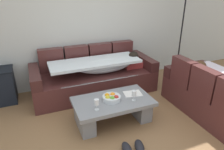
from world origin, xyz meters
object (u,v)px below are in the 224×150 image
at_px(couch_near_window, 218,97).
at_px(wine_glass_near_right, 134,94).
at_px(coffee_table, 113,108).
at_px(pair_of_shoes, 133,148).
at_px(open_magazine, 133,94).
at_px(fruit_bowl, 111,98).
at_px(couch_along_wall, 96,76).
at_px(wine_glass_near_left, 97,103).
at_px(floor_lamp, 181,28).

height_order(couch_near_window, wine_glass_near_right, couch_near_window).
relative_size(coffee_table, pair_of_shoes, 3.49).
xyz_separation_m(couch_near_window, open_magazine, (-1.27, 0.54, 0.05)).
xyz_separation_m(fruit_bowl, pair_of_shoes, (0.02, -0.71, -0.38)).
bearing_deg(open_magazine, couch_along_wall, 114.97).
bearing_deg(couch_near_window, fruit_bowl, 73.59).
height_order(coffee_table, wine_glass_near_right, wine_glass_near_right).
relative_size(couch_near_window, fruit_bowl, 6.41).
distance_m(couch_along_wall, open_magazine, 1.06).
bearing_deg(wine_glass_near_left, wine_glass_near_right, 3.14).
relative_size(fruit_bowl, wine_glass_near_right, 1.69).
bearing_deg(wine_glass_near_right, fruit_bowl, 157.10).
bearing_deg(couch_near_window, floor_lamp, -16.87).
height_order(couch_near_window, pair_of_shoes, couch_near_window).
xyz_separation_m(wine_glass_near_right, floor_lamp, (1.85, 1.30, 0.62)).
distance_m(coffee_table, open_magazine, 0.40).
relative_size(couch_along_wall, wine_glass_near_right, 14.27).
distance_m(couch_near_window, pair_of_shoes, 1.68).
bearing_deg(wine_glass_near_left, couch_along_wall, 72.49).
distance_m(fruit_bowl, wine_glass_near_right, 0.35).
distance_m(couch_along_wall, fruit_bowl, 1.08).
xyz_separation_m(wine_glass_near_right, pair_of_shoes, (-0.29, -0.58, -0.45)).
bearing_deg(couch_along_wall, wine_glass_near_left, -107.51).
height_order(wine_glass_near_left, wine_glass_near_right, same).
xyz_separation_m(couch_along_wall, pair_of_shoes, (-0.08, -1.78, -0.29)).
relative_size(couch_near_window, pair_of_shoes, 5.23).
distance_m(couch_near_window, open_magazine, 1.38).
relative_size(fruit_bowl, wine_glass_near_left, 1.69).
bearing_deg(pair_of_shoes, couch_along_wall, 87.33).
height_order(open_magazine, pair_of_shoes, open_magazine).
height_order(coffee_table, floor_lamp, floor_lamp).
distance_m(wine_glass_near_left, open_magazine, 0.72).
xyz_separation_m(couch_near_window, fruit_bowl, (-1.66, 0.49, 0.09)).
xyz_separation_m(fruit_bowl, open_magazine, (0.39, 0.05, -0.04)).
bearing_deg(floor_lamp, wine_glass_near_left, -151.41).
distance_m(wine_glass_near_left, pair_of_shoes, 0.77).
xyz_separation_m(couch_near_window, pair_of_shoes, (-1.64, -0.22, -0.29)).
distance_m(coffee_table, fruit_bowl, 0.19).
relative_size(couch_near_window, open_magazine, 6.41).
relative_size(wine_glass_near_left, wine_glass_near_right, 1.00).
xyz_separation_m(couch_along_wall, floor_lamp, (2.06, 0.09, 0.79)).
xyz_separation_m(coffee_table, wine_glass_near_left, (-0.31, -0.17, 0.26)).
height_order(couch_near_window, fruit_bowl, couch_near_window).
relative_size(coffee_table, wine_glass_near_left, 7.23).
bearing_deg(open_magazine, wine_glass_near_left, -153.05).
distance_m(couch_along_wall, wine_glass_near_right, 1.24).
height_order(couch_along_wall, wine_glass_near_left, couch_along_wall).
relative_size(fruit_bowl, open_magazine, 1.00).
distance_m(couch_near_window, wine_glass_near_left, 1.98).
bearing_deg(floor_lamp, wine_glass_near_right, -144.83).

